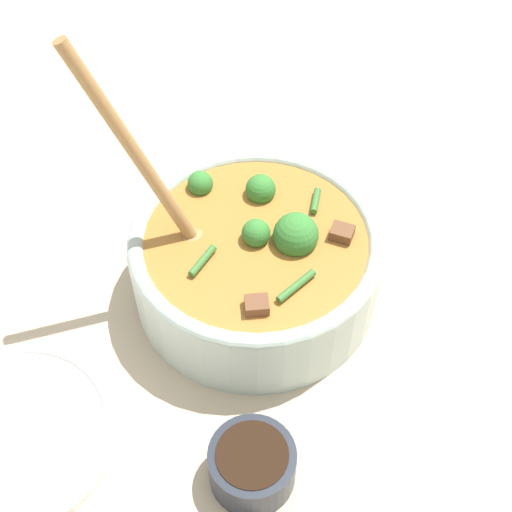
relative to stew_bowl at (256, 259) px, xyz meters
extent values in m
plane|color=#C6B293|center=(0.00, 0.00, -0.05)|extent=(4.00, 4.00, 0.00)
cylinder|color=#B2C6BC|center=(0.00, 0.00, -0.01)|extent=(0.25, 0.25, 0.08)
torus|color=#B2C6BC|center=(0.00, 0.00, 0.03)|extent=(0.25, 0.25, 0.02)
cylinder|color=#B27533|center=(0.00, 0.00, 0.01)|extent=(0.22, 0.22, 0.05)
sphere|color=#387F33|center=(0.03, -0.02, 0.04)|extent=(0.04, 0.04, 0.04)
cylinder|color=#6B9956|center=(0.03, -0.02, 0.01)|extent=(0.02, 0.02, 0.02)
sphere|color=#387F33|center=(-0.02, 0.08, 0.04)|extent=(0.03, 0.03, 0.03)
cylinder|color=#6B9956|center=(-0.02, 0.08, 0.02)|extent=(0.01, 0.01, 0.01)
sphere|color=#387F33|center=(0.00, 0.00, 0.04)|extent=(0.03, 0.03, 0.03)
cylinder|color=#6B9956|center=(0.00, 0.00, 0.02)|extent=(0.01, 0.01, 0.01)
sphere|color=#387F33|center=(0.03, 0.05, 0.04)|extent=(0.03, 0.03, 0.03)
cylinder|color=#6B9956|center=(0.03, 0.05, 0.02)|extent=(0.01, 0.01, 0.01)
cube|color=brown|center=(0.08, -0.03, 0.03)|extent=(0.03, 0.03, 0.02)
cube|color=brown|center=(-0.03, -0.08, 0.03)|extent=(0.03, 0.02, 0.02)
cylinder|color=#3D7533|center=(-0.06, -0.01, 0.03)|extent=(0.03, 0.03, 0.01)
cylinder|color=#3D7533|center=(0.01, -0.07, 0.03)|extent=(0.04, 0.02, 0.01)
cylinder|color=#3D7533|center=(0.07, 0.02, 0.03)|extent=(0.02, 0.03, 0.01)
ellipsoid|color=#A87A47|center=(-0.05, 0.03, 0.03)|extent=(0.04, 0.03, 0.01)
cylinder|color=#A87A47|center=(-0.09, 0.05, 0.13)|extent=(0.09, 0.06, 0.22)
cylinder|color=#232833|center=(-0.08, -0.18, -0.03)|extent=(0.07, 0.07, 0.04)
cylinder|color=black|center=(-0.08, -0.18, -0.01)|extent=(0.06, 0.06, 0.01)
cylinder|color=white|center=(-0.26, -0.07, -0.04)|extent=(0.18, 0.18, 0.01)
torus|color=white|center=(-0.26, -0.07, -0.04)|extent=(0.18, 0.18, 0.01)
camera|label=1|loc=(-0.17, -0.41, 0.54)|focal=50.00mm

